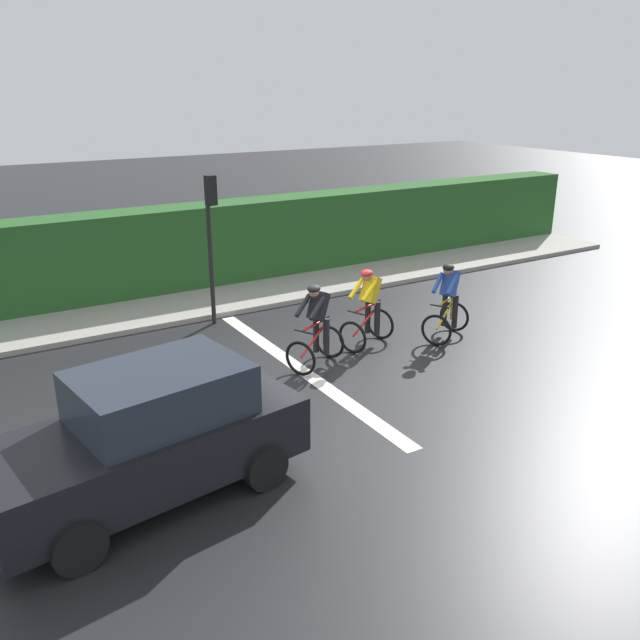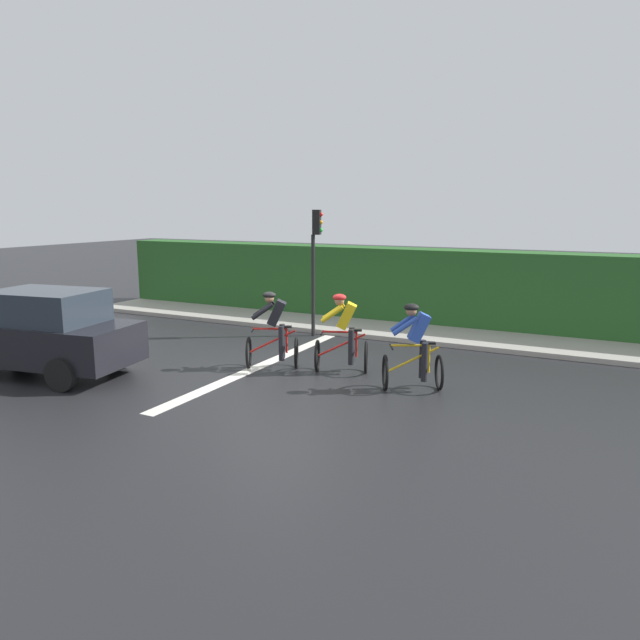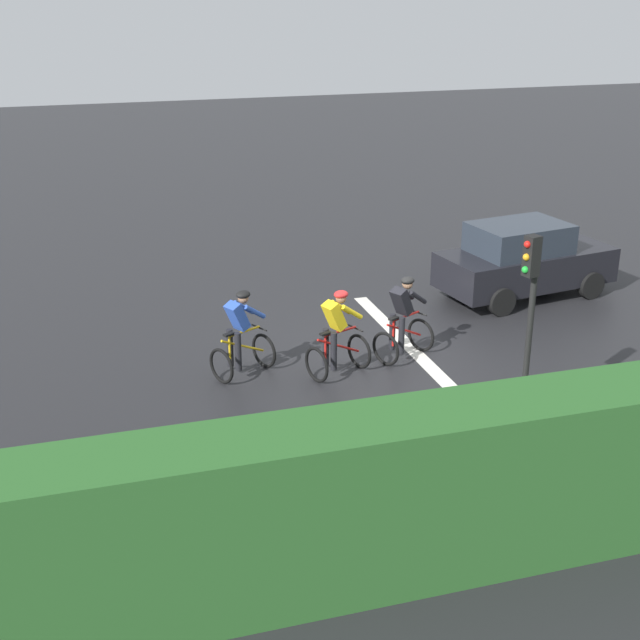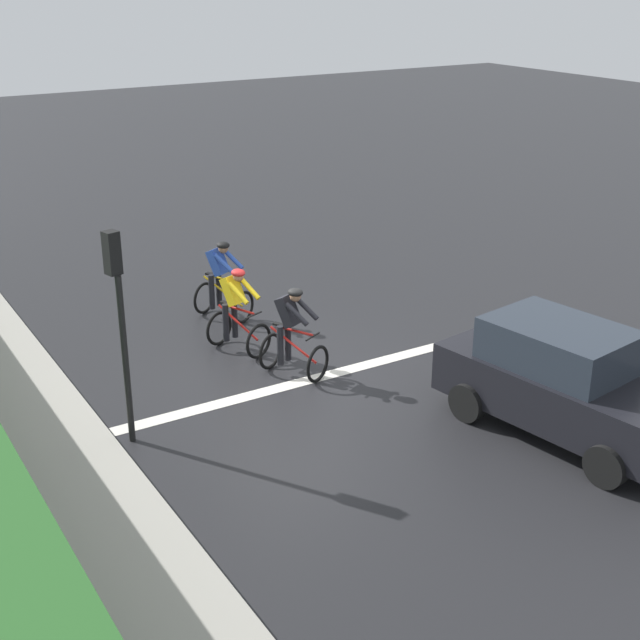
# 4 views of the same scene
# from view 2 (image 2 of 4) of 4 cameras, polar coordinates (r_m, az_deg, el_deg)

# --- Properties ---
(ground_plane) EXTENTS (80.00, 80.00, 0.00)m
(ground_plane) POSITION_cam_2_polar(r_m,az_deg,el_deg) (12.94, -4.33, -4.61)
(ground_plane) COLOR black
(sidewalk_kerb) EXTENTS (2.80, 22.32, 0.12)m
(sidewalk_kerb) POSITION_cam_2_polar(r_m,az_deg,el_deg) (16.60, 10.64, -1.11)
(sidewalk_kerb) COLOR #9E998E
(sidewalk_kerb) RESTS_ON ground
(stone_wall_low) EXTENTS (0.44, 22.32, 0.68)m
(stone_wall_low) POSITION_cam_2_polar(r_m,az_deg,el_deg) (17.40, 11.51, 0.34)
(stone_wall_low) COLOR gray
(stone_wall_low) RESTS_ON ground
(hedge_wall) EXTENTS (1.10, 22.32, 2.22)m
(hedge_wall) POSITION_cam_2_polar(r_m,az_deg,el_deg) (17.56, 11.87, 2.96)
(hedge_wall) COLOR #265623
(hedge_wall) RESTS_ON ground
(road_marking_stop_line) EXTENTS (7.00, 0.30, 0.01)m
(road_marking_stop_line) POSITION_cam_2_polar(r_m,az_deg,el_deg) (13.13, -5.76, -4.38)
(road_marking_stop_line) COLOR silver
(road_marking_stop_line) RESTS_ON ground
(cyclist_lead) EXTENTS (1.10, 1.27, 1.66)m
(cyclist_lead) POSITION_cam_2_polar(r_m,az_deg,el_deg) (11.35, 9.04, -2.74)
(cyclist_lead) COLOR black
(cyclist_lead) RESTS_ON ground
(cyclist_second) EXTENTS (1.02, 1.25, 1.66)m
(cyclist_second) POSITION_cam_2_polar(r_m,az_deg,el_deg) (12.41, 2.26, -1.46)
(cyclist_second) COLOR black
(cyclist_second) RESTS_ON ground
(cyclist_mid) EXTENTS (1.08, 1.27, 1.66)m
(cyclist_mid) POSITION_cam_2_polar(r_m,az_deg,el_deg) (12.77, -4.40, -1.14)
(cyclist_mid) COLOR black
(cyclist_mid) RESTS_ON ground
(car_black) EXTENTS (2.35, 4.31, 1.76)m
(car_black) POSITION_cam_2_polar(r_m,az_deg,el_deg) (13.54, -25.08, -1.11)
(car_black) COLOR black
(car_black) RESTS_ON ground
(traffic_light_near_crossing) EXTENTS (0.24, 0.31, 3.34)m
(traffic_light_near_crossing) POSITION_cam_2_polar(r_m,az_deg,el_deg) (15.78, -0.45, 6.40)
(traffic_light_near_crossing) COLOR black
(traffic_light_near_crossing) RESTS_ON ground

